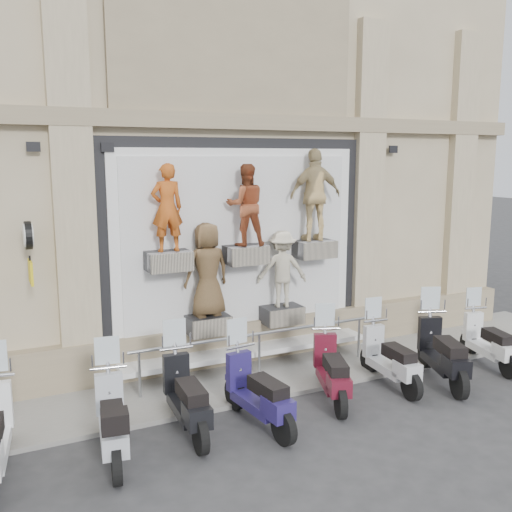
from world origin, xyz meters
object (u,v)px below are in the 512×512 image
(scooter_d, at_px, (186,382))
(scooter_h, at_px, (443,339))
(guard_rail, at_px, (259,356))
(clock_sign_bracket, at_px, (29,244))
(scooter_c, at_px, (111,405))
(scooter_i, at_px, (489,330))
(scooter_g, at_px, (390,346))
(scooter_f, at_px, (332,357))
(scooter_e, at_px, (258,378))

(scooter_d, distance_m, scooter_h, 4.95)
(guard_rail, bearing_deg, scooter_h, -28.42)
(clock_sign_bracket, bearing_deg, scooter_d, -43.53)
(scooter_c, height_order, scooter_i, scooter_c)
(scooter_g, bearing_deg, guard_rail, 152.06)
(clock_sign_bracket, relative_size, scooter_d, 0.51)
(scooter_f, distance_m, scooter_g, 1.32)
(scooter_c, bearing_deg, scooter_i, 10.51)
(guard_rail, xyz_separation_m, clock_sign_bracket, (-3.90, 0.47, 2.34))
(guard_rail, distance_m, clock_sign_bracket, 4.57)
(clock_sign_bracket, xyz_separation_m, scooter_h, (6.91, -2.10, -1.96))
(scooter_h, distance_m, scooter_i, 1.48)
(guard_rail, distance_m, scooter_e, 1.94)
(scooter_d, xyz_separation_m, scooter_g, (3.96, 0.06, -0.04))
(scooter_h, xyz_separation_m, scooter_i, (1.46, 0.23, -0.09))
(scooter_d, bearing_deg, scooter_c, -163.43)
(clock_sign_bracket, bearing_deg, scooter_h, -16.89)
(scooter_f, relative_size, scooter_i, 1.05)
(scooter_i, bearing_deg, scooter_d, -166.57)
(guard_rail, height_order, scooter_g, scooter_g)
(scooter_c, height_order, scooter_h, scooter_h)
(guard_rail, height_order, scooter_e, scooter_e)
(clock_sign_bracket, height_order, scooter_g, clock_sign_bracket)
(scooter_e, bearing_deg, scooter_f, 4.97)
(scooter_e, bearing_deg, scooter_h, -4.92)
(scooter_e, bearing_deg, scooter_i, -2.75)
(scooter_f, xyz_separation_m, scooter_i, (3.76, -0.00, -0.04))
(scooter_c, bearing_deg, scooter_d, 21.44)
(scooter_d, height_order, scooter_h, scooter_h)
(scooter_g, bearing_deg, scooter_h, -10.99)
(scooter_i, bearing_deg, scooter_h, -157.59)
(scooter_c, bearing_deg, scooter_e, 7.63)
(scooter_f, relative_size, scooter_h, 0.93)
(scooter_e, distance_m, scooter_i, 5.35)
(guard_rail, bearing_deg, scooter_i, -17.38)
(clock_sign_bracket, bearing_deg, scooter_i, -12.57)
(scooter_i, bearing_deg, guard_rail, 176.05)
(guard_rail, relative_size, scooter_h, 2.44)
(scooter_e, bearing_deg, guard_rail, 57.11)
(clock_sign_bracket, relative_size, scooter_g, 0.54)
(scooter_c, height_order, scooter_d, scooter_d)
(clock_sign_bracket, height_order, scooter_d, clock_sign_bracket)
(scooter_h, relative_size, scooter_i, 1.12)
(scooter_d, distance_m, scooter_f, 2.64)
(clock_sign_bracket, bearing_deg, scooter_c, -69.97)
(guard_rail, relative_size, scooter_i, 2.74)
(scooter_d, relative_size, scooter_g, 1.05)
(clock_sign_bracket, distance_m, scooter_f, 5.37)
(scooter_c, relative_size, scooter_g, 1.02)
(scooter_c, height_order, scooter_g, scooter_c)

